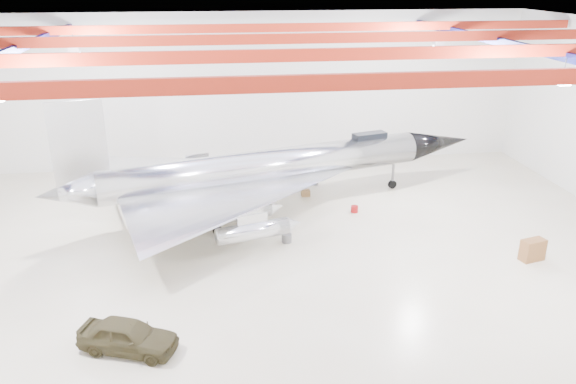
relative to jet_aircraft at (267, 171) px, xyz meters
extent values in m
plane|color=beige|center=(-0.08, -6.02, -2.47)|extent=(40.00, 40.00, 0.00)
plane|color=silver|center=(-0.08, 8.98, 3.03)|extent=(40.00, 0.00, 40.00)
plane|color=#0A0F38|center=(-0.08, -6.02, 8.53)|extent=(40.00, 40.00, 0.00)
cube|color=#9B2211|center=(-0.08, -15.02, 7.93)|extent=(39.50, 0.25, 0.50)
cube|color=#9B2211|center=(-0.08, -9.02, 7.93)|extent=(39.50, 0.25, 0.50)
cube|color=#9B2211|center=(-0.08, -3.02, 7.93)|extent=(39.50, 0.25, 0.50)
cube|color=#9B2211|center=(-0.08, 2.98, 7.93)|extent=(39.50, 0.25, 0.50)
cube|color=#0B1047|center=(11.92, -6.02, 7.63)|extent=(0.25, 29.50, 0.40)
cube|color=silver|center=(9.92, -12.02, 7.23)|extent=(0.55, 0.55, 0.25)
cube|color=silver|center=(-10.08, -0.02, 7.23)|extent=(0.55, 0.55, 0.25)
cube|color=silver|center=(9.92, -0.02, 7.23)|extent=(0.55, 0.55, 0.25)
cylinder|color=silver|center=(0.05, 0.01, 0.29)|extent=(19.53, 7.02, 1.97)
cone|color=black|center=(11.94, 3.22, 0.29)|extent=(5.27, 3.18, 1.97)
cone|color=silver|center=(-10.88, -2.93, 0.29)|extent=(3.36, 2.67, 1.97)
cube|color=silver|center=(-9.93, -2.68, 2.85)|extent=(2.69, 0.83, 4.43)
cube|color=black|center=(6.71, 1.81, 1.32)|extent=(2.30, 1.32, 0.49)
cylinder|color=silver|center=(-1.39, -5.98, -1.09)|extent=(3.84, 1.83, 0.89)
cylinder|color=silver|center=(-2.03, -3.61, -1.09)|extent=(3.84, 1.83, 0.89)
cylinder|color=silver|center=(-3.57, 2.10, -1.09)|extent=(3.84, 1.83, 0.89)
cylinder|color=silver|center=(-4.21, 4.47, -1.09)|extent=(3.84, 1.83, 0.89)
cylinder|color=#59595B|center=(8.61, 2.32, -1.58)|extent=(0.18, 0.18, 1.77)
cylinder|color=black|center=(8.61, 2.32, -2.19)|extent=(0.59, 0.35, 0.55)
cylinder|color=#59595B|center=(-3.11, -3.39, -1.58)|extent=(0.18, 0.18, 1.77)
cylinder|color=black|center=(-3.11, -3.39, -2.19)|extent=(0.59, 0.35, 0.55)
cylinder|color=#59595B|center=(-4.39, 1.37, -1.58)|extent=(0.18, 0.18, 1.77)
cylinder|color=black|center=(-4.39, 1.37, -2.19)|extent=(0.59, 0.35, 0.55)
imported|color=#37311B|center=(-6.71, -12.99, -1.82)|extent=(4.09, 2.76, 1.29)
cube|color=brown|center=(12.40, -8.37, -1.92)|extent=(1.32, 0.88, 1.11)
cube|color=olive|center=(-5.72, -3.90, -2.29)|extent=(0.61, 0.53, 0.36)
cube|color=maroon|center=(-0.54, 0.72, -2.33)|extent=(0.42, 0.34, 0.28)
cylinder|color=#59595B|center=(0.51, -4.68, -2.23)|extent=(0.69, 0.69, 0.48)
cube|color=olive|center=(2.64, 1.79, -2.27)|extent=(0.58, 0.47, 0.40)
cube|color=#59595B|center=(-6.24, -0.61, -2.34)|extent=(0.44, 0.39, 0.26)
cylinder|color=maroon|center=(5.10, -1.25, -2.27)|extent=(0.54, 0.54, 0.40)
cube|color=olive|center=(-2.93, -0.98, -2.27)|extent=(0.61, 0.50, 0.40)
cylinder|color=#59595B|center=(3.65, 3.69, -2.30)|extent=(0.39, 0.39, 0.34)
camera|label=1|loc=(-3.21, -31.41, 10.97)|focal=35.00mm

